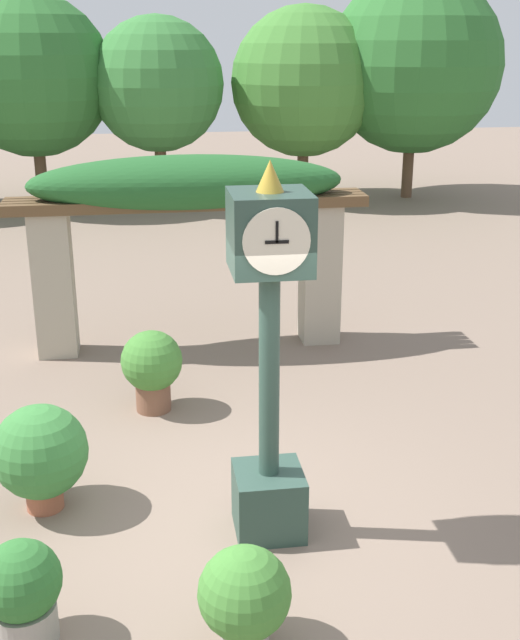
{
  "coord_description": "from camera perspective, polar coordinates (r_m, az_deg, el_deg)",
  "views": [
    {
      "loc": [
        -0.57,
        -5.91,
        3.97
      ],
      "look_at": [
        0.36,
        0.36,
        1.72
      ],
      "focal_mm": 45.0,
      "sensor_mm": 36.0,
      "label": 1
    }
  ],
  "objects": [
    {
      "name": "pergola",
      "position": [
        10.4,
        -5.16,
        8.11
      ],
      "size": [
        4.61,
        1.1,
        2.57
      ],
      "color": "#A89E89",
      "rests_on": "ground"
    },
    {
      "name": "ground_plane",
      "position": [
        7.14,
        -2.51,
        -14.23
      ],
      "size": [
        60.0,
        60.0,
        0.0
      ],
      "primitive_type": "plane",
      "color": "#7F6B5B"
    },
    {
      "name": "tree_line",
      "position": [
        20.13,
        -4.45,
        16.81
      ],
      "size": [
        16.64,
        4.36,
        5.5
      ],
      "color": "brown",
      "rests_on": "ground"
    },
    {
      "name": "potted_plant_near_right",
      "position": [
        8.95,
        -7.7,
        -3.24
      ],
      "size": [
        0.68,
        0.68,
        0.93
      ],
      "color": "brown",
      "rests_on": "ground"
    },
    {
      "name": "potted_plant_near_left",
      "position": [
        5.7,
        -1.11,
        -19.03
      ],
      "size": [
        0.64,
        0.64,
        0.76
      ],
      "color": "gray",
      "rests_on": "ground"
    },
    {
      "name": "pedestal_clock",
      "position": [
        6.31,
        0.66,
        -2.68
      ],
      "size": [
        0.6,
        0.65,
        3.13
      ],
      "color": "#2D473D",
      "rests_on": "ground"
    },
    {
      "name": "potted_plant_far_right",
      "position": [
        5.98,
        -16.58,
        -17.97
      ],
      "size": [
        0.56,
        0.56,
        0.77
      ],
      "color": "gray",
      "rests_on": "ground"
    },
    {
      "name": "potted_plant_far_left",
      "position": [
        7.32,
        -15.35,
        -9.13
      ],
      "size": [
        0.83,
        0.83,
        0.98
      ],
      "color": "#9E563D",
      "rests_on": "ground"
    }
  ]
}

